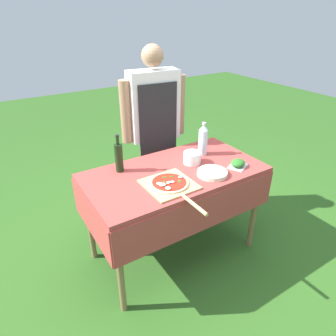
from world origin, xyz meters
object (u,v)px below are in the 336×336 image
Objects in this scene: oil_bottle at (119,157)px; mixing_tub at (192,158)px; person_cook at (154,123)px; herb_container at (238,163)px; plate_stack at (212,173)px; pizza_on_peel at (170,185)px; water_bottle at (203,140)px; prep_table at (174,182)px.

mixing_tub is (0.53, -0.18, -0.07)m from oil_bottle.
person_cook is 0.86m from herb_container.
oil_bottle is at bearing 143.05° from plate_stack.
oil_bottle is 0.90m from herb_container.
plate_stack is (0.01, -0.23, -0.03)m from mixing_tub.
water_bottle is at bearing 29.37° from pizza_on_peel.
water_bottle is 1.47× the size of herb_container.
pizza_on_peel is 2.57× the size of plate_stack.
water_bottle is at bearing 117.15° from person_cook.
water_bottle is 2.01× the size of mixing_tub.
plate_stack is at bearing 178.81° from herb_container.
water_bottle is (0.35, 0.12, 0.23)m from prep_table.
prep_table is at bearing 135.58° from plate_stack.
plate_stack is (0.20, -0.20, 0.11)m from prep_table.
prep_table is at bearing 155.80° from herb_container.
mixing_tub is (-0.26, 0.24, 0.02)m from herb_container.
herb_container is at bearing -24.20° from prep_table.
pizza_on_peel is (-0.15, -0.17, 0.11)m from prep_table.
pizza_on_peel is 0.59m from herb_container.
person_cook is 0.82m from plate_stack.
prep_table is 9.86× the size of mixing_tub.
pizza_on_peel is at bearing 175.47° from plate_stack.
oil_bottle is 0.71m from water_bottle.
oil_bottle is (-0.52, -0.39, -0.05)m from person_cook.
plate_stack is (0.03, -0.80, -0.15)m from person_cook.
water_bottle is at bearing 27.13° from mixing_tub.
oil_bottle reaches higher than prep_table.
oil_bottle is 0.69m from plate_stack.
herb_container is (0.59, -0.03, 0.01)m from pizza_on_peel.
person_cook reaches higher than pizza_on_peel.
pizza_on_peel is 4.17× the size of mixing_tub.
pizza_on_peel is 3.06× the size of herb_container.
water_bottle is 0.37m from plate_stack.
prep_table is 7.23× the size of herb_container.
herb_container is at bearing -3.77° from pizza_on_peel.
prep_table is 4.68× the size of oil_bottle.
herb_container is 1.36× the size of mixing_tub.
prep_table is 0.44m from water_bottle.
pizza_on_peel is 0.44m from oil_bottle.
herb_container is at bearing 115.58° from person_cook.
herb_container is at bearing -27.66° from oil_bottle.
pizza_on_peel is at bearing 176.86° from herb_container.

